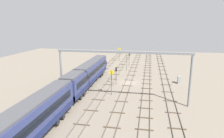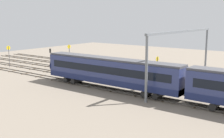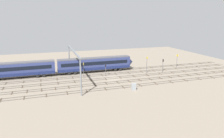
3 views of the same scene
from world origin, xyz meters
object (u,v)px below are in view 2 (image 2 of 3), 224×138
object	(u,v)px
speed_sign_mid_trackside	(9,53)
signal_light_trackside_approach	(121,66)
speed_sign_near_foreground	(157,67)
speed_sign_far_trackside	(69,55)
relay_cabinet	(146,64)
signal_light_trackside_departure	(50,55)
overhead_gantry	(183,43)
train	(182,83)

from	to	relation	value
speed_sign_mid_trackside	signal_light_trackside_approach	xyz separation A→B (m)	(-28.19, -3.54, -0.56)
speed_sign_near_foreground	speed_sign_far_trackside	xyz separation A→B (m)	(20.52, -0.61, 0.36)
speed_sign_near_foreground	signal_light_trackside_approach	world-z (taller)	speed_sign_near_foreground
speed_sign_far_trackside	relay_cabinet	distance (m)	17.09
speed_sign_near_foreground	signal_light_trackside_departure	bearing A→B (deg)	-1.52
signal_light_trackside_approach	overhead_gantry	bearing A→B (deg)	-164.90
train	relay_cabinet	world-z (taller)	train
overhead_gantry	relay_cabinet	distance (m)	18.50
speed_sign_near_foreground	speed_sign_far_trackside	bearing A→B (deg)	-1.70
speed_sign_near_foreground	relay_cabinet	xyz separation A→B (m)	(10.11, -13.90, -2.28)
relay_cabinet	speed_sign_far_trackside	bearing A→B (deg)	51.94
speed_sign_near_foreground	speed_sign_far_trackside	world-z (taller)	speed_sign_far_trackside
signal_light_trackside_approach	speed_sign_near_foreground	bearing A→B (deg)	-178.01
train	speed_sign_near_foreground	world-z (taller)	train
relay_cabinet	speed_sign_mid_trackside	bearing A→B (deg)	35.28
train	speed_sign_mid_trackside	world-z (taller)	train
speed_sign_mid_trackside	signal_light_trackside_approach	world-z (taller)	speed_sign_mid_trackside
overhead_gantry	relay_cabinet	world-z (taller)	overhead_gantry
train	relay_cabinet	bearing A→B (deg)	-49.68
overhead_gantry	speed_sign_near_foreground	xyz separation A→B (m)	(3.07, 2.45, -3.86)
train	speed_sign_far_trackside	xyz separation A→B (m)	(27.42, -6.75, 0.85)
train	signal_light_trackside_approach	bearing A→B (deg)	-23.14
signal_light_trackside_approach	signal_light_trackside_departure	size ratio (longest dim) A/B	0.90
speed_sign_mid_trackside	relay_cabinet	bearing A→B (deg)	-144.72
signal_light_trackside_departure	relay_cabinet	size ratio (longest dim) A/B	2.51
relay_cabinet	speed_sign_near_foreground	bearing A→B (deg)	126.02
train	signal_light_trackside_approach	world-z (taller)	train
speed_sign_far_trackside	signal_light_trackside_departure	world-z (taller)	speed_sign_far_trackside
signal_light_trackside_departure	overhead_gantry	bearing A→B (deg)	-176.61
signal_light_trackside_approach	speed_sign_far_trackside	bearing A→B (deg)	-3.57
signal_light_trackside_approach	train	bearing A→B (deg)	156.86
speed_sign_mid_trackside	speed_sign_far_trackside	bearing A→B (deg)	-163.24
signal_light_trackside_approach	relay_cabinet	size ratio (longest dim) A/B	2.26
speed_sign_mid_trackside	speed_sign_far_trackside	xyz separation A→B (m)	(-14.59, -4.39, 0.35)
train	signal_light_trackside_approach	size ratio (longest dim) A/B	12.83
overhead_gantry	signal_light_trackside_departure	size ratio (longest dim) A/B	5.27
train	relay_cabinet	distance (m)	26.35
overhead_gantry	signal_light_trackside_approach	bearing A→B (deg)	15.10
speed_sign_mid_trackside	signal_light_trackside_departure	xyz separation A→B (m)	(-8.65, -4.49, -0.29)
train	speed_sign_mid_trackside	distance (m)	42.08
speed_sign_near_foreground	speed_sign_mid_trackside	xyz separation A→B (m)	(35.11, 3.78, 0.01)
speed_sign_mid_trackside	speed_sign_near_foreground	bearing A→B (deg)	-173.85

